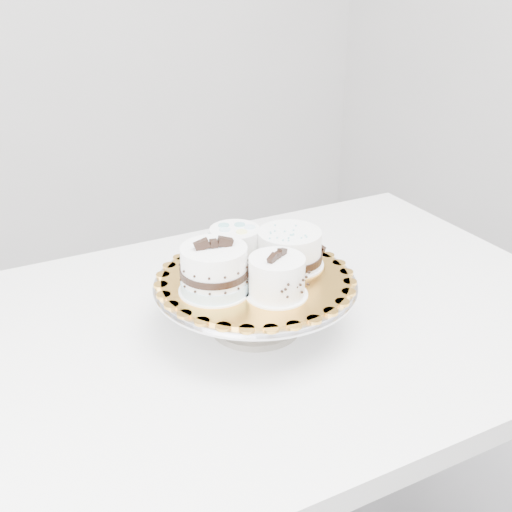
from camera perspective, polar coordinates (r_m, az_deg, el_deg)
table at (r=1.24m, az=0.12°, el=-8.33°), size 1.36×0.99×0.75m
cake_stand at (r=1.15m, az=-0.05°, el=-3.49°), size 0.36×0.36×0.10m
cake_board at (r=1.13m, az=-0.05°, el=-2.02°), size 0.40×0.40×0.00m
cake_swirl at (r=1.06m, az=1.86°, el=-1.94°), size 0.12×0.12×0.08m
cake_banded at (r=1.07m, az=-3.72°, el=-1.36°), size 0.14×0.14×0.10m
cake_dots at (r=1.17m, az=-1.88°, el=0.97°), size 0.12×0.12×0.07m
cake_ribbon at (r=1.16m, az=3.02°, el=0.61°), size 0.15×0.15×0.07m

